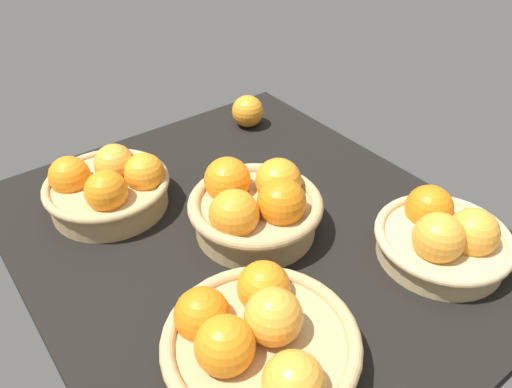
{
  "coord_description": "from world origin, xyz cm",
  "views": [
    {
      "loc": [
        52.17,
        -38.53,
        59.64
      ],
      "look_at": [
        -3.82,
        3.9,
        7.0
      ],
      "focal_mm": 35.01,
      "sensor_mm": 36.0,
      "label": 1
    }
  ],
  "objects": [
    {
      "name": "loose_orange_front_gap",
      "position": [
        -30.51,
        21.74,
        6.61
      ],
      "size": [
        7.21,
        7.21,
        7.21
      ],
      "primitive_type": "sphere",
      "color": "orange",
      "rests_on": "market_tray"
    },
    {
      "name": "basket_near_left",
      "position": [
        -21.08,
        -16.05,
        7.42
      ],
      "size": [
        22.26,
        22.26,
        11.06
      ],
      "color": "tan",
      "rests_on": "market_tray"
    },
    {
      "name": "market_tray",
      "position": [
        0.0,
        0.0,
        1.5
      ],
      "size": [
        84.0,
        72.0,
        3.0
      ],
      "primitive_type": "cube",
      "color": "black",
      "rests_on": "ground"
    },
    {
      "name": "basket_center",
      "position": [
        -0.06,
        0.93,
        8.15
      ],
      "size": [
        22.67,
        22.67,
        11.71
      ],
      "color": "tan",
      "rests_on": "market_tray"
    },
    {
      "name": "basket_far_right",
      "position": [
        23.01,
        20.83,
        6.92
      ],
      "size": [
        21.61,
        21.61,
        10.39
      ],
      "color": "tan",
      "rests_on": "market_tray"
    },
    {
      "name": "basket_near_right",
      "position": [
        21.0,
        -14.67,
        7.12
      ],
      "size": [
        25.42,
        25.42,
        11.1
      ],
      "color": "tan",
      "rests_on": "market_tray"
    }
  ]
}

